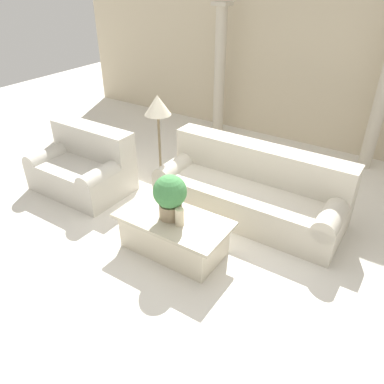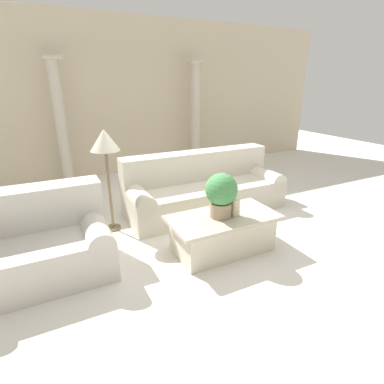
# 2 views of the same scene
# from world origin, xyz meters

# --- Properties ---
(ground_plane) EXTENTS (16.00, 16.00, 0.00)m
(ground_plane) POSITION_xyz_m (0.00, 0.00, 0.00)
(ground_plane) COLOR silver
(wall_back) EXTENTS (10.00, 0.06, 3.20)m
(wall_back) POSITION_xyz_m (0.00, 3.39, 1.60)
(wall_back) COLOR beige
(wall_back) RESTS_ON ground_plane
(sofa_long) EXTENTS (2.46, 0.92, 0.90)m
(sofa_long) POSITION_xyz_m (0.33, 0.69, 0.35)
(sofa_long) COLOR beige
(sofa_long) RESTS_ON ground_plane
(loveseat) EXTENTS (1.38, 0.92, 0.90)m
(loveseat) POSITION_xyz_m (-2.01, -0.05, 0.35)
(loveseat) COLOR beige
(loveseat) RESTS_ON ground_plane
(coffee_table) EXTENTS (1.30, 0.67, 0.45)m
(coffee_table) POSITION_xyz_m (-0.06, -0.51, 0.23)
(coffee_table) COLOR beige
(coffee_table) RESTS_ON ground_plane
(potted_plant) EXTENTS (0.37, 0.37, 0.52)m
(potted_plant) POSITION_xyz_m (-0.09, -0.50, 0.74)
(potted_plant) COLOR #937F60
(potted_plant) RESTS_ON coffee_table
(pillar_candle) EXTENTS (0.10, 0.10, 0.21)m
(pillar_candle) POSITION_xyz_m (0.07, -0.57, 0.56)
(pillar_candle) COLOR beige
(pillar_candle) RESTS_ON coffee_table
(floor_lamp) EXTENTS (0.37, 0.37, 1.38)m
(floor_lamp) POSITION_xyz_m (-1.12, 0.64, 1.19)
(floor_lamp) COLOR brown
(floor_lamp) RESTS_ON ground_plane
(column_left) EXTENTS (0.29, 0.29, 2.35)m
(column_left) POSITION_xyz_m (-1.46, 2.95, 1.20)
(column_left) COLOR beige
(column_left) RESTS_ON ground_plane
(column_right) EXTENTS (0.29, 0.29, 2.35)m
(column_right) POSITION_xyz_m (1.35, 2.95, 1.20)
(column_right) COLOR beige
(column_right) RESTS_ON ground_plane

